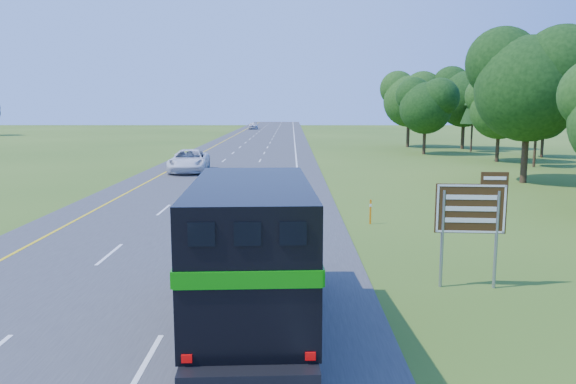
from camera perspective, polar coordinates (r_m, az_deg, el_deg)
name	(u,v)px	position (r m, az deg, el deg)	size (l,w,h in m)	color
road	(244,158)	(59.87, -4.45, 3.47)	(15.00, 260.00, 0.04)	#38383A
lane_markings	(244,158)	(59.87, -4.45, 3.49)	(11.15, 260.00, 0.01)	yellow
horse_truck	(252,250)	(13.83, -3.67, -5.90)	(3.09, 8.68, 3.79)	black
white_suv	(189,161)	(47.76, -10.01, 3.14)	(3.07, 6.66, 1.85)	white
far_car	(253,126)	(131.58, -3.57, 6.76)	(1.99, 4.94, 1.68)	silver
exit_sign	(472,213)	(17.89, 18.17, -2.06)	(2.12, 0.22, 3.60)	gray
delineator	(370,211)	(26.79, 8.37, -1.92)	(0.10, 0.05, 1.17)	orange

